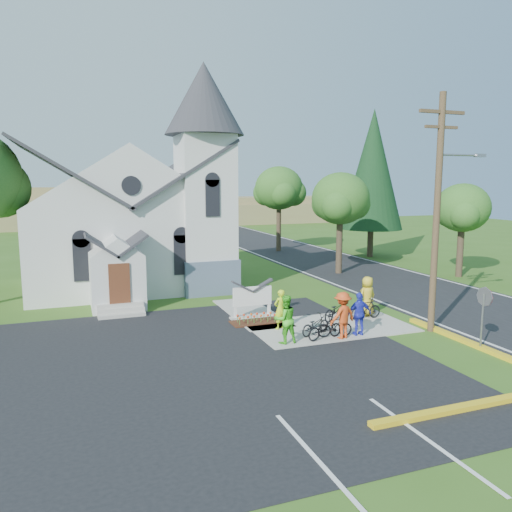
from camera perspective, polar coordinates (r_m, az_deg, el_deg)
name	(u,v)px	position (r m, az deg, el deg)	size (l,w,h in m)	color
ground	(305,334)	(21.48, 5.59, -8.87)	(120.00, 120.00, 0.00)	#375D1A
parking_lot	(144,372)	(17.71, -12.67, -12.86)	(20.00, 16.00, 0.02)	black
road	(336,265)	(38.98, 9.14, -1.05)	(8.00, 90.00, 0.02)	black
sidewalk	(330,327)	(22.57, 8.49, -8.00)	(7.00, 4.00, 0.05)	gray
church	(133,201)	(31.11, -13.90, 6.13)	(12.35, 12.00, 13.00)	silver
church_sign	(252,297)	(23.60, -0.43, -4.66)	(2.20, 0.40, 1.70)	gray
flower_bed	(259,322)	(23.04, 0.35, -7.54)	(2.60, 1.10, 0.07)	#3B1E10
utility_pole	(438,206)	(22.24, 20.12, 5.42)	(3.45, 0.28, 10.00)	#412E20
stop_sign	(484,305)	(20.81, 24.60, -5.10)	(0.11, 0.76, 2.48)	gray
tree_road_near	(340,199)	(35.13, 9.62, 6.43)	(4.00, 4.00, 7.05)	#34261C
tree_road_mid	(279,188)	(46.09, 2.64, 7.72)	(4.40, 4.40, 7.80)	#34261C
tree_road_far	(463,208)	(36.11, 22.55, 5.05)	(3.60, 3.60, 6.30)	#34261C
conifer	(373,170)	(43.65, 13.19, 9.57)	(5.20, 5.20, 12.40)	#34261C
distant_hills	(159,210)	(75.87, -11.06, 5.14)	(61.00, 10.00, 5.60)	olive
cyclist_0	(280,309)	(21.74, 2.79, -6.10)	(0.64, 0.42, 1.74)	#C0E71B
bike_0	(325,328)	(20.65, 7.86, -8.17)	(0.60, 1.71, 0.90)	black
cyclist_1	(285,319)	(19.87, 3.36, -7.22)	(0.94, 0.73, 1.94)	#45C725
bike_1	(335,326)	(20.97, 9.00, -7.95)	(0.42, 1.49, 0.90)	black
cyclist_2	(359,314)	(21.29, 11.73, -6.50)	(1.06, 0.44, 1.81)	#2730C5
bike_2	(315,325)	(21.18, 6.79, -7.81)	(0.56, 1.61, 0.85)	black
cyclist_3	(343,315)	(20.74, 9.86, -6.68)	(1.24, 0.71, 1.92)	#CD4316
bike_3	(366,309)	(23.86, 12.44, -5.93)	(0.46, 1.62, 0.97)	black
cyclist_4	(367,296)	(24.40, 12.61, -4.50)	(0.93, 0.60, 1.90)	gold
bike_4	(337,310)	(23.47, 9.21, -6.11)	(0.63, 1.80, 0.95)	black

